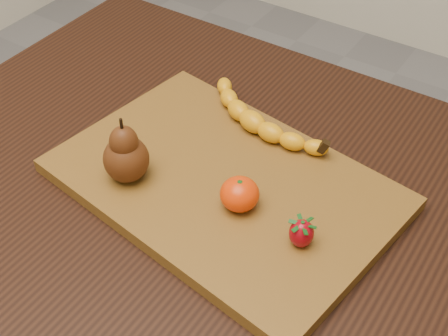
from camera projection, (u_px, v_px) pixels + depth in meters
The scene contains 6 objects.
table at pixel (230, 230), 0.94m from camera, with size 1.00×0.70×0.76m.
cutting_board at pixel (224, 184), 0.85m from camera, with size 0.45×0.30×0.02m, color brown.
banana at pixel (252, 122), 0.91m from camera, with size 0.20×0.05×0.03m, color #EEA20B, non-canonical shape.
pear at pixel (125, 149), 0.82m from camera, with size 0.06×0.06×0.10m, color #4E250C, non-canonical shape.
mandarin at pixel (240, 194), 0.79m from camera, with size 0.05×0.05×0.04m, color #E63402.
strawberry at pixel (302, 232), 0.75m from camera, with size 0.03×0.03×0.04m, color #95040F, non-canonical shape.
Camera 1 is at (0.34, -0.53, 1.36)m, focal length 50.00 mm.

